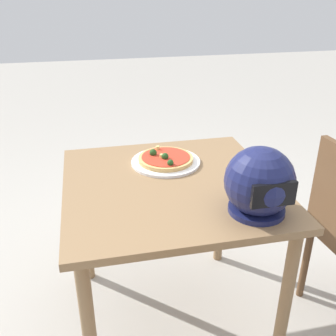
{
  "coord_description": "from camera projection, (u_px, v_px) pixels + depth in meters",
  "views": [
    {
      "loc": [
        0.31,
        1.39,
        1.51
      ],
      "look_at": [
        -0.01,
        -0.09,
        0.77
      ],
      "focal_mm": 41.67,
      "sensor_mm": 36.0,
      "label": 1
    }
  ],
  "objects": [
    {
      "name": "pizza_plate",
      "position": [
        166.0,
        162.0,
        1.78
      ],
      "size": [
        0.31,
        0.31,
        0.01
      ],
      "primitive_type": "cylinder",
      "color": "white",
      "rests_on": "dining_table"
    },
    {
      "name": "pizza",
      "position": [
        165.0,
        158.0,
        1.77
      ],
      "size": [
        0.25,
        0.25,
        0.05
      ],
      "color": "tan",
      "rests_on": "pizza_plate"
    },
    {
      "name": "ground_plane",
      "position": [
        170.0,
        316.0,
        1.94
      ],
      "size": [
        14.0,
        14.0,
        0.0
      ],
      "primitive_type": "plane",
      "color": "#B2ADA3"
    },
    {
      "name": "dining_table",
      "position": [
        170.0,
        204.0,
        1.66
      ],
      "size": [
        0.87,
        0.87,
        0.75
      ],
      "color": "olive",
      "rests_on": "ground"
    },
    {
      "name": "motorcycle_helmet",
      "position": [
        259.0,
        183.0,
        1.36
      ],
      "size": [
        0.25,
        0.25,
        0.25
      ],
      "color": "#191E4C",
      "rests_on": "dining_table"
    }
  ]
}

